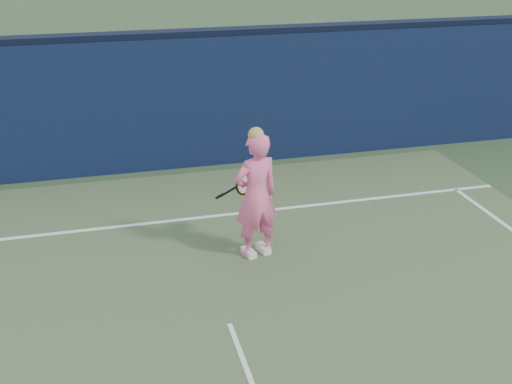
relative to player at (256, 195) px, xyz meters
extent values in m
plane|color=#2D482C|center=(-0.75, -2.63, -0.92)|extent=(80.00, 80.00, 0.00)
cube|color=#0B1832|center=(-0.75, 3.87, 0.33)|extent=(24.00, 0.40, 2.50)
cube|color=black|center=(-0.75, 3.87, 1.63)|extent=(24.00, 0.42, 0.10)
imported|color=pink|center=(0.00, 0.00, -0.01)|extent=(0.76, 0.59, 1.84)
sphere|color=tan|center=(0.00, 0.00, 0.88)|extent=(0.22, 0.22, 0.22)
cube|color=white|center=(0.12, 0.03, -0.87)|extent=(0.19, 0.30, 0.10)
cube|color=white|center=(-0.12, -0.03, -0.87)|extent=(0.19, 0.30, 0.10)
torus|color=black|center=(-0.07, 0.44, 0.00)|extent=(0.31, 0.23, 0.34)
torus|color=gold|center=(-0.07, 0.44, 0.00)|extent=(0.25, 0.18, 0.28)
cylinder|color=beige|center=(-0.07, 0.44, 0.00)|extent=(0.24, 0.17, 0.27)
cylinder|color=black|center=(-0.31, 0.39, -0.07)|extent=(0.29, 0.15, 0.11)
cylinder|color=black|center=(-0.45, 0.35, -0.11)|extent=(0.14, 0.09, 0.07)
cube|color=white|center=(-0.75, 1.37, -0.91)|extent=(11.00, 0.08, 0.01)
camera|label=1|loc=(-2.05, -7.93, 3.59)|focal=45.00mm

